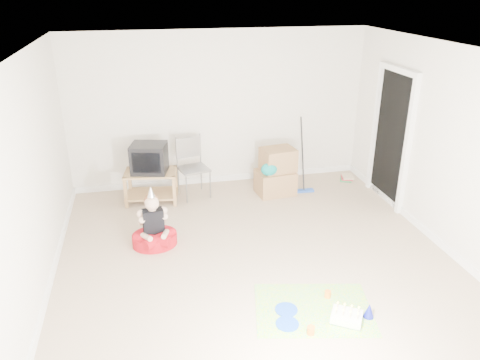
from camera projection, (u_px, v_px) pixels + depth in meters
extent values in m
plane|color=tan|center=(254.00, 255.00, 6.09)|extent=(5.00, 5.00, 0.00)
cube|color=black|center=(391.00, 139.00, 7.25)|extent=(0.02, 0.90, 2.05)
cube|color=#A37A49|center=(150.00, 172.00, 7.39)|extent=(0.88, 0.62, 0.03)
cube|color=#A37A49|center=(152.00, 194.00, 7.54)|extent=(0.88, 0.62, 0.03)
cube|color=#A37A49|center=(126.00, 193.00, 7.26)|extent=(0.06, 0.06, 0.51)
cube|color=#A37A49|center=(174.00, 191.00, 7.31)|extent=(0.06, 0.06, 0.51)
cube|color=#A37A49|center=(130.00, 181.00, 7.67)|extent=(0.06, 0.06, 0.51)
cube|color=#A37A49|center=(176.00, 180.00, 7.72)|extent=(0.06, 0.06, 0.51)
cube|color=black|center=(149.00, 158.00, 7.30)|extent=(0.62, 0.56, 0.46)
cube|color=gray|center=(194.00, 169.00, 7.57)|extent=(0.54, 0.52, 0.03)
cylinder|color=gray|center=(182.00, 170.00, 7.48)|extent=(0.02, 0.02, 0.99)
cylinder|color=gray|center=(205.00, 166.00, 7.65)|extent=(0.02, 0.02, 0.99)
cube|color=#9A734A|center=(275.00, 182.00, 7.78)|extent=(0.65, 0.52, 0.40)
cube|color=#9A734A|center=(278.00, 160.00, 7.67)|extent=(0.59, 0.50, 0.38)
ellipsoid|color=#0B7F7C|center=(269.00, 169.00, 7.49)|extent=(0.27, 0.19, 0.21)
cube|color=blue|center=(305.00, 191.00, 7.91)|extent=(0.30, 0.12, 0.03)
cylinder|color=black|center=(307.00, 157.00, 7.67)|extent=(0.04, 0.40, 1.18)
cube|color=#287A41|center=(347.00, 179.00, 8.38)|extent=(0.29, 0.32, 0.03)
cube|color=#AB2433|center=(347.00, 177.00, 8.37)|extent=(0.26, 0.30, 0.03)
cube|color=#C5AE8B|center=(347.00, 176.00, 8.35)|extent=(0.23, 0.28, 0.03)
cylinder|color=#B5101A|center=(155.00, 239.00, 6.29)|extent=(0.66, 0.66, 0.16)
cube|color=black|center=(153.00, 222.00, 6.19)|extent=(0.29, 0.18, 0.36)
sphere|color=tan|center=(152.00, 203.00, 6.08)|extent=(0.21, 0.21, 0.19)
cone|color=silver|center=(151.00, 192.00, 6.02)|extent=(0.10, 0.10, 0.14)
cube|color=#DC2E7A|center=(313.00, 309.00, 5.08)|extent=(1.41, 1.15, 0.01)
cube|color=white|center=(347.00, 317.00, 4.89)|extent=(0.40, 0.38, 0.08)
cube|color=#3CA961|center=(346.00, 320.00, 4.90)|extent=(0.40, 0.38, 0.01)
cylinder|color=beige|center=(336.00, 312.00, 4.85)|extent=(0.01, 0.01, 0.06)
cylinder|color=beige|center=(343.00, 314.00, 4.83)|extent=(0.01, 0.01, 0.06)
cylinder|color=beige|center=(350.00, 315.00, 4.80)|extent=(0.01, 0.01, 0.06)
cylinder|color=beige|center=(357.00, 317.00, 4.78)|extent=(0.01, 0.01, 0.06)
cylinder|color=beige|center=(337.00, 306.00, 4.94)|extent=(0.01, 0.01, 0.06)
cylinder|color=beige|center=(344.00, 308.00, 4.91)|extent=(0.01, 0.01, 0.06)
cylinder|color=beige|center=(351.00, 309.00, 4.89)|extent=(0.01, 0.01, 0.06)
cylinder|color=beige|center=(359.00, 311.00, 4.87)|extent=(0.01, 0.01, 0.06)
cylinder|color=blue|center=(286.00, 310.00, 5.05)|extent=(0.29, 0.29, 0.01)
cylinder|color=blue|center=(287.00, 324.00, 4.84)|extent=(0.31, 0.31, 0.01)
cylinder|color=orange|center=(328.00, 294.00, 5.25)|extent=(0.08, 0.08, 0.08)
cylinder|color=orange|center=(311.00, 330.00, 4.70)|extent=(0.08, 0.08, 0.09)
cone|color=#1A21B6|center=(369.00, 310.00, 4.92)|extent=(0.13, 0.13, 0.17)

